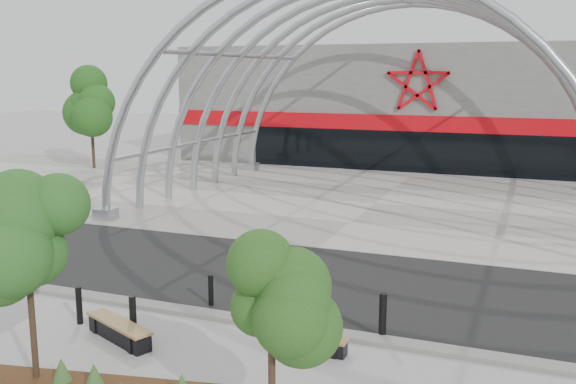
{
  "coord_description": "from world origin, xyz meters",
  "views": [
    {
      "loc": [
        7.14,
        -14.2,
        6.28
      ],
      "look_at": [
        0.0,
        4.0,
        2.6
      ],
      "focal_mm": 40.0,
      "sensor_mm": 36.0,
      "label": 1
    }
  ],
  "objects_px": {
    "street_tree_1": "(271,300)",
    "bench_1": "(309,343)",
    "bollard_2": "(211,290)",
    "bench_0": "(119,331)",
    "street_tree_0": "(26,244)"
  },
  "relations": [
    {
      "from": "street_tree_0",
      "to": "street_tree_1",
      "type": "distance_m",
      "value": 5.47
    },
    {
      "from": "street_tree_1",
      "to": "bench_1",
      "type": "distance_m",
      "value": 4.65
    },
    {
      "from": "street_tree_1",
      "to": "bench_0",
      "type": "height_order",
      "value": "street_tree_1"
    },
    {
      "from": "street_tree_1",
      "to": "bench_0",
      "type": "xyz_separation_m",
      "value": [
        -5.1,
        2.78,
        -2.42
      ]
    },
    {
      "from": "street_tree_1",
      "to": "street_tree_0",
      "type": "bearing_deg",
      "value": 175.35
    },
    {
      "from": "street_tree_0",
      "to": "street_tree_1",
      "type": "bearing_deg",
      "value": -4.65
    },
    {
      "from": "bench_1",
      "to": "street_tree_0",
      "type": "bearing_deg",
      "value": -143.93
    },
    {
      "from": "street_tree_0",
      "to": "bench_1",
      "type": "height_order",
      "value": "street_tree_0"
    },
    {
      "from": "bench_0",
      "to": "street_tree_1",
      "type": "bearing_deg",
      "value": -28.61
    },
    {
      "from": "bench_1",
      "to": "street_tree_1",
      "type": "bearing_deg",
      "value": -79.35
    },
    {
      "from": "street_tree_1",
      "to": "bollard_2",
      "type": "xyz_separation_m",
      "value": [
        -4.17,
        5.62,
        -2.21
      ]
    },
    {
      "from": "street_tree_1",
      "to": "bench_1",
      "type": "height_order",
      "value": "street_tree_1"
    },
    {
      "from": "bollard_2",
      "to": "street_tree_0",
      "type": "bearing_deg",
      "value": -103.86
    },
    {
      "from": "street_tree_1",
      "to": "bench_1",
      "type": "xyz_separation_m",
      "value": [
        -0.73,
        3.88,
        -2.46
      ]
    },
    {
      "from": "bench_0",
      "to": "bench_1",
      "type": "relative_size",
      "value": 1.22
    }
  ]
}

